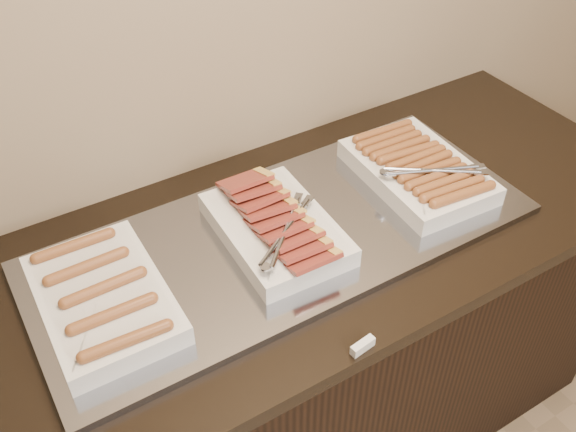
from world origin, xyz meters
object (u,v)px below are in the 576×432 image
object	(u,v)px
warming_tray	(285,236)
counter	(281,357)
dish_right	(418,169)
dish_left	(103,298)
dish_center	(276,227)

from	to	relation	value
warming_tray	counter	bearing A→B (deg)	180.00
counter	dish_right	distance (m)	0.65
warming_tray	dish_left	bearing A→B (deg)	-180.00
dish_right	warming_tray	bearing A→B (deg)	-177.32
dish_left	dish_right	size ratio (longest dim) A/B	0.95
warming_tray	dish_right	size ratio (longest dim) A/B	3.06
counter	dish_center	distance (m)	0.50
dish_center	warming_tray	bearing A→B (deg)	11.16
dish_left	dish_right	xyz separation A→B (m)	(0.85, -0.00, 0.01)
counter	dish_left	world-z (taller)	dish_left
warming_tray	dish_center	distance (m)	0.05
counter	dish_right	size ratio (longest dim) A/B	5.25
warming_tray	dish_left	xyz separation A→B (m)	(-0.44, -0.00, 0.04)
dish_center	dish_right	xyz separation A→B (m)	(0.43, 0.00, -0.00)
counter	dish_center	bearing A→B (deg)	-157.34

